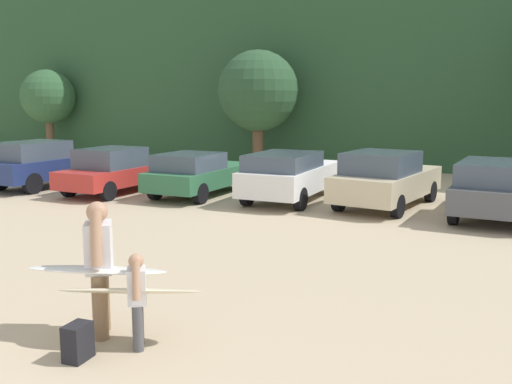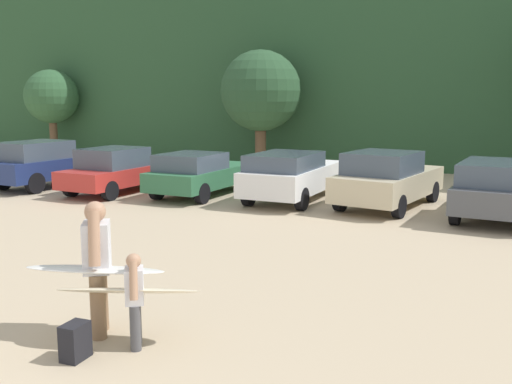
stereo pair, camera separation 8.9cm
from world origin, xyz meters
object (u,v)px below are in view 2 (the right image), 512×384
surfboard_cream (128,291)px  backpack_dropped (75,341)px  parked_car_red (117,170)px  parked_car_champagne (387,179)px  person_adult (97,260)px  parked_car_navy (49,163)px  surfboard_white (95,269)px  parked_car_dark_gray (499,188)px  parked_car_white (292,175)px  person_child (135,295)px  parked_car_forest_green (200,173)px

surfboard_cream → backpack_dropped: (-0.34, -0.63, -0.48)m
parked_car_red → parked_car_champagne: bearing=-80.1°
parked_car_red → person_adult: bearing=-140.8°
parked_car_navy → surfboard_cream: size_ratio=2.61×
surfboard_cream → surfboard_white: bearing=-23.3°
parked_car_dark_gray → person_adult: size_ratio=2.52×
parked_car_white → surfboard_cream: (1.32, -10.68, -0.10)m
parked_car_dark_gray → backpack_dropped: size_ratio=10.11×
parked_car_white → surfboard_white: parked_car_white is taller
parked_car_navy → parked_car_champagne: size_ratio=1.06×
surfboard_white → surfboard_cream: 0.57m
backpack_dropped → parked_car_red: bearing=122.7°
parked_car_white → parked_car_dark_gray: 5.86m
backpack_dropped → person_adult: bearing=104.7°
backpack_dropped → person_child: bearing=49.6°
parked_car_navy → backpack_dropped: parked_car_navy is taller
parked_car_champagne → backpack_dropped: size_ratio=10.38×
parked_car_white → backpack_dropped: (0.97, -11.30, -0.58)m
parked_car_forest_green → backpack_dropped: size_ratio=9.84×
person_adult → parked_car_white: bearing=-116.9°
parked_car_dark_gray → surfboard_cream: size_ratio=2.40×
parked_car_red → parked_car_dark_gray: (11.69, 0.11, 0.07)m
parked_car_white → surfboard_cream: bearing=-169.7°
parked_car_dark_gray → person_adult: person_adult is taller
parked_car_red → parked_car_white: (5.86, 0.66, 0.05)m
parked_car_forest_green → parked_car_red: bearing=104.0°
parked_car_red → parked_car_forest_green: (2.83, 0.48, -0.03)m
parked_car_champagne → surfboard_cream: (-1.56, -10.71, -0.11)m
parked_car_champagne → person_adult: (-2.10, -10.59, 0.20)m
parked_car_white → surfboard_cream: parked_car_white is taller
parked_car_white → person_adult: 10.59m
parked_car_forest_green → parked_car_champagne: parked_car_champagne is taller
person_child → surfboard_cream: bearing=-53.2°
person_child → surfboard_cream: 0.15m
surfboard_white → backpack_dropped: surfboard_white is taller
parked_car_red → parked_car_dark_gray: parked_car_dark_gray is taller
parked_car_navy → parked_car_forest_green: bearing=-81.0°
person_child → backpack_dropped: (-0.48, -0.57, -0.47)m
parked_car_red → backpack_dropped: (6.83, -10.64, -0.53)m
person_child → backpack_dropped: bearing=18.5°
backpack_dropped → parked_car_dark_gray: bearing=65.6°
parked_car_red → person_adult: 11.91m
parked_car_champagne → parked_car_dark_gray: (2.96, -0.58, 0.00)m
person_child → surfboard_white: 0.71m
surfboard_white → backpack_dropped: bearing=90.6°
parked_car_champagne → surfboard_white: parked_car_champagne is taller
parked_car_champagne → surfboard_white: size_ratio=2.40×
person_child → surfboard_white: size_ratio=0.63×
parked_car_red → person_adult: person_adult is taller
parked_car_dark_gray → parked_car_red: bearing=97.4°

